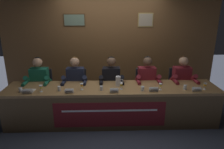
# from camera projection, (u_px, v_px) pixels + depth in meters

# --- Properties ---
(ground_plane) EXTENTS (12.00, 12.00, 0.00)m
(ground_plane) POSITION_uv_depth(u_px,v_px,m) (112.00, 120.00, 4.19)
(ground_plane) COLOR #383D4C
(wall_back_panelled) EXTENTS (5.26, 0.14, 2.60)m
(wall_back_panelled) POSITION_uv_depth(u_px,v_px,m) (110.00, 44.00, 5.15)
(wall_back_panelled) COLOR brown
(wall_back_panelled) RESTS_ON ground_plane
(conference_table) EXTENTS (4.06, 0.77, 0.73)m
(conference_table) POSITION_uv_depth(u_px,v_px,m) (112.00, 100.00, 3.93)
(conference_table) COLOR olive
(conference_table) RESTS_ON ground_plane
(chair_far_left) EXTENTS (0.44, 0.44, 0.89)m
(chair_far_left) POSITION_uv_depth(u_px,v_px,m) (43.00, 91.00, 4.55)
(chair_far_left) COLOR black
(chair_far_left) RESTS_ON ground_plane
(panelist_far_left) EXTENTS (0.51, 0.48, 1.22)m
(panelist_far_left) POSITION_uv_depth(u_px,v_px,m) (39.00, 82.00, 4.28)
(panelist_far_left) COLOR black
(panelist_far_left) RESTS_ON ground_plane
(nameplate_far_left) EXTENTS (0.18, 0.06, 0.08)m
(nameplate_far_left) POSITION_uv_depth(u_px,v_px,m) (27.00, 92.00, 3.65)
(nameplate_far_left) COLOR white
(nameplate_far_left) RESTS_ON conference_table
(juice_glass_far_left) EXTENTS (0.06, 0.06, 0.12)m
(juice_glass_far_left) POSITION_uv_depth(u_px,v_px,m) (41.00, 87.00, 3.72)
(juice_glass_far_left) COLOR white
(juice_glass_far_left) RESTS_ON conference_table
(water_cup_far_left) EXTENTS (0.06, 0.06, 0.08)m
(water_cup_far_left) POSITION_uv_depth(u_px,v_px,m) (21.00, 90.00, 3.72)
(water_cup_far_left) COLOR silver
(water_cup_far_left) RESTS_ON conference_table
(chair_left) EXTENTS (0.44, 0.44, 0.89)m
(chair_left) POSITION_uv_depth(u_px,v_px,m) (77.00, 90.00, 4.58)
(chair_left) COLOR black
(chair_left) RESTS_ON ground_plane
(panelist_left) EXTENTS (0.51, 0.48, 1.22)m
(panelist_left) POSITION_uv_depth(u_px,v_px,m) (75.00, 82.00, 4.30)
(panelist_left) COLOR black
(panelist_left) RESTS_ON ground_plane
(nameplate_left) EXTENTS (0.15, 0.06, 0.08)m
(nameplate_left) POSITION_uv_depth(u_px,v_px,m) (69.00, 91.00, 3.67)
(nameplate_left) COLOR white
(nameplate_left) RESTS_ON conference_table
(juice_glass_left) EXTENTS (0.06, 0.06, 0.12)m
(juice_glass_left) POSITION_uv_depth(u_px,v_px,m) (82.00, 85.00, 3.81)
(juice_glass_left) COLOR white
(juice_glass_left) RESTS_ON conference_table
(water_cup_left) EXTENTS (0.06, 0.06, 0.08)m
(water_cup_left) POSITION_uv_depth(u_px,v_px,m) (59.00, 89.00, 3.78)
(water_cup_left) COLOR silver
(water_cup_left) RESTS_ON conference_table
(chair_center) EXTENTS (0.44, 0.44, 0.89)m
(chair_center) POSITION_uv_depth(u_px,v_px,m) (111.00, 90.00, 4.60)
(chair_center) COLOR black
(chair_center) RESTS_ON ground_plane
(panelist_center) EXTENTS (0.51, 0.48, 1.22)m
(panelist_center) POSITION_uv_depth(u_px,v_px,m) (111.00, 81.00, 4.33)
(panelist_center) COLOR black
(panelist_center) RESTS_ON ground_plane
(nameplate_center) EXTENTS (0.15, 0.06, 0.08)m
(nameplate_center) POSITION_uv_depth(u_px,v_px,m) (114.00, 91.00, 3.68)
(nameplate_center) COLOR white
(nameplate_center) RESTS_ON conference_table
(juice_glass_center) EXTENTS (0.06, 0.06, 0.12)m
(juice_glass_center) POSITION_uv_depth(u_px,v_px,m) (121.00, 85.00, 3.84)
(juice_glass_center) COLOR white
(juice_glass_center) RESTS_ON conference_table
(water_cup_center) EXTENTS (0.06, 0.06, 0.08)m
(water_cup_center) POSITION_uv_depth(u_px,v_px,m) (101.00, 88.00, 3.80)
(water_cup_center) COLOR silver
(water_cup_center) RESTS_ON conference_table
(chair_right) EXTENTS (0.44, 0.44, 0.89)m
(chair_right) POSITION_uv_depth(u_px,v_px,m) (145.00, 90.00, 4.62)
(chair_right) COLOR black
(chair_right) RESTS_ON ground_plane
(panelist_right) EXTENTS (0.51, 0.48, 1.22)m
(panelist_right) POSITION_uv_depth(u_px,v_px,m) (147.00, 81.00, 4.35)
(panelist_right) COLOR black
(panelist_right) RESTS_ON ground_plane
(nameplate_right) EXTENTS (0.17, 0.06, 0.08)m
(nameplate_right) POSITION_uv_depth(u_px,v_px,m) (154.00, 90.00, 3.74)
(nameplate_right) COLOR white
(nameplate_right) RESTS_ON conference_table
(juice_glass_right) EXTENTS (0.06, 0.06, 0.12)m
(juice_glass_right) POSITION_uv_depth(u_px,v_px,m) (161.00, 85.00, 3.81)
(juice_glass_right) COLOR white
(juice_glass_right) RESTS_ON conference_table
(water_cup_right) EXTENTS (0.06, 0.06, 0.08)m
(water_cup_right) POSITION_uv_depth(u_px,v_px,m) (143.00, 89.00, 3.78)
(water_cup_right) COLOR silver
(water_cup_right) RESTS_ON conference_table
(chair_far_right) EXTENTS (0.44, 0.44, 0.89)m
(chair_far_right) POSITION_uv_depth(u_px,v_px,m) (178.00, 89.00, 4.65)
(chair_far_right) COLOR black
(chair_far_right) RESTS_ON ground_plane
(panelist_far_right) EXTENTS (0.51, 0.48, 1.22)m
(panelist_far_right) POSITION_uv_depth(u_px,v_px,m) (183.00, 81.00, 4.37)
(panelist_far_right) COLOR black
(panelist_far_right) RESTS_ON ground_plane
(nameplate_far_right) EXTENTS (0.17, 0.06, 0.08)m
(nameplate_far_right) POSITION_uv_depth(u_px,v_px,m) (197.00, 89.00, 3.74)
(nameplate_far_right) COLOR white
(nameplate_far_right) RESTS_ON conference_table
(juice_glass_far_right) EXTENTS (0.06, 0.06, 0.12)m
(juice_glass_far_right) POSITION_uv_depth(u_px,v_px,m) (205.00, 85.00, 3.83)
(juice_glass_far_right) COLOR white
(juice_glass_far_right) RESTS_ON conference_table
(water_cup_far_right) EXTENTS (0.06, 0.06, 0.08)m
(water_cup_far_right) POSITION_uv_depth(u_px,v_px,m) (185.00, 87.00, 3.84)
(water_cup_far_right) COLOR silver
(water_cup_far_right) RESTS_ON conference_table
(water_pitcher_central) EXTENTS (0.15, 0.10, 0.21)m
(water_pitcher_central) POSITION_uv_depth(u_px,v_px,m) (118.00, 81.00, 4.01)
(water_pitcher_central) COLOR silver
(water_pitcher_central) RESTS_ON conference_table
(document_stack_far_left) EXTENTS (0.22, 0.17, 0.01)m
(document_stack_far_left) POSITION_uv_depth(u_px,v_px,m) (29.00, 90.00, 3.78)
(document_stack_far_left) COLOR white
(document_stack_far_left) RESTS_ON conference_table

